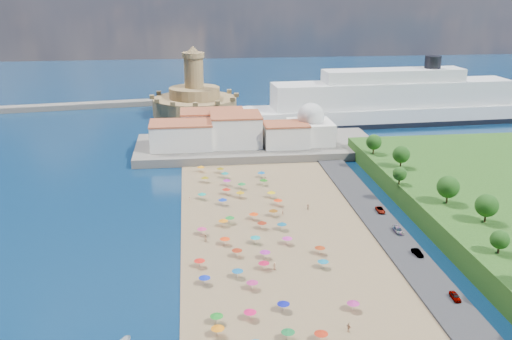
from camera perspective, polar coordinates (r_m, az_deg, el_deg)
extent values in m
plane|color=#071938|center=(146.22, -0.39, -6.09)|extent=(700.00, 700.00, 0.00)
cube|color=#59544C|center=(215.09, 0.07, 2.38)|extent=(90.00, 36.00, 3.00)
cube|color=#59544C|center=(247.58, -5.99, 4.33)|extent=(18.00, 70.00, 2.40)
cube|color=silver|center=(208.24, -7.48, 3.40)|extent=(22.00, 14.00, 9.00)
cube|color=silver|center=(210.57, -2.03, 3.99)|extent=(18.00, 16.00, 11.00)
cube|color=silver|center=(209.33, 2.99, 3.47)|extent=(16.00, 12.00, 8.00)
cube|color=silver|center=(221.84, -4.36, 4.56)|extent=(24.00, 14.00, 10.00)
cube|color=silver|center=(215.00, 5.44, 3.81)|extent=(16.00, 16.00, 8.00)
sphere|color=silver|center=(213.60, 5.49, 5.37)|extent=(10.00, 10.00, 10.00)
cylinder|color=silver|center=(212.79, 5.52, 6.37)|extent=(1.20, 1.20, 1.60)
cylinder|color=#A28751|center=(276.23, -6.13, 6.37)|extent=(40.00, 40.00, 8.00)
cylinder|color=#A28751|center=(274.98, -6.18, 7.70)|extent=(24.00, 24.00, 5.00)
cylinder|color=#A28751|center=(273.42, -6.24, 9.65)|extent=(9.00, 9.00, 14.00)
cylinder|color=#A28751|center=(272.34, -6.30, 11.36)|extent=(10.40, 10.40, 2.40)
cone|color=#A28751|center=(272.04, -6.32, 11.92)|extent=(6.00, 6.00, 3.00)
cube|color=black|center=(264.71, 13.27, 4.82)|extent=(136.38, 27.07, 2.18)
cube|color=white|center=(264.06, 13.31, 5.44)|extent=(135.36, 26.62, 8.07)
cube|color=white|center=(262.22, 13.46, 7.45)|extent=(108.31, 21.65, 10.76)
cube|color=white|center=(260.91, 13.59, 9.19)|extent=(63.34, 15.77, 5.38)
cylinder|color=black|center=(267.72, 17.27, 10.27)|extent=(7.17, 7.17, 5.38)
cylinder|color=gray|center=(177.00, -2.93, -1.26)|extent=(0.07, 0.07, 2.00)
cone|color=#A62390|center=(176.70, -2.93, -0.98)|extent=(2.50, 2.50, 0.60)
cylinder|color=gray|center=(166.20, -5.41, -2.64)|extent=(0.07, 0.07, 2.00)
cone|color=#0F8974|center=(165.88, -5.42, -2.35)|extent=(2.50, 2.50, 0.60)
cylinder|color=gray|center=(104.54, 6.52, -16.22)|extent=(0.07, 0.07, 2.00)
cone|color=#B6250E|center=(104.03, 6.54, -15.81)|extent=(2.50, 2.50, 0.60)
cylinder|color=gray|center=(127.99, 6.72, -9.33)|extent=(0.07, 0.07, 2.00)
cone|color=#106E94|center=(127.58, 6.73, -8.97)|extent=(2.50, 2.50, 0.60)
cylinder|color=gray|center=(123.40, -1.86, -10.32)|extent=(0.07, 0.07, 2.00)
cone|color=#0F5890|center=(122.97, -1.86, -9.95)|extent=(2.50, 2.50, 0.60)
cylinder|color=gray|center=(138.27, -0.06, -7.01)|extent=(0.07, 0.07, 2.00)
cone|color=teal|center=(137.89, -0.06, -6.67)|extent=(2.50, 2.50, 0.60)
cylinder|color=gray|center=(112.18, 2.76, -13.49)|extent=(0.07, 0.07, 2.00)
cone|color=#0B1190|center=(111.71, 2.76, -13.10)|extent=(2.50, 2.50, 0.60)
cylinder|color=gray|center=(134.03, 6.40, -7.99)|extent=(0.07, 0.07, 2.00)
cone|color=#9E300E|center=(133.63, 6.41, -7.64)|extent=(2.50, 2.50, 0.60)
cylinder|color=gray|center=(166.75, 1.55, -2.49)|extent=(0.07, 0.07, 2.00)
cone|color=yellow|center=(166.43, 1.55, -2.20)|extent=(2.50, 2.50, 0.60)
cylinder|color=gray|center=(183.66, -3.12, -0.53)|extent=(0.07, 0.07, 2.00)
cone|color=#0D7F7A|center=(183.37, -3.12, -0.26)|extent=(2.50, 2.50, 0.60)
cylinder|color=gray|center=(147.76, -3.30, -5.32)|extent=(0.07, 0.07, 2.00)
cone|color=orange|center=(147.40, -3.30, -5.00)|extent=(2.50, 2.50, 0.60)
cylinder|color=gray|center=(188.35, -3.58, -0.06)|extent=(0.07, 0.07, 2.00)
cone|color=#7A650B|center=(188.07, -3.59, 0.21)|extent=(2.50, 2.50, 0.60)
cylinder|color=gray|center=(119.05, -0.38, -11.45)|extent=(0.07, 0.07, 2.00)
cone|color=#AD2566|center=(118.61, -0.38, -11.07)|extent=(2.50, 2.50, 0.60)
cylinder|color=gray|center=(151.60, -0.23, -4.66)|extent=(0.07, 0.07, 2.00)
cone|color=#E53B0A|center=(151.25, -0.23, -4.34)|extent=(2.50, 2.50, 0.60)
cylinder|color=gray|center=(149.45, -2.62, -5.02)|extent=(0.07, 0.07, 2.00)
cone|color=#168127|center=(149.10, -2.62, -4.71)|extent=(2.50, 2.50, 0.60)
cylinder|color=gray|center=(146.21, 0.60, -5.55)|extent=(0.07, 0.07, 2.00)
cone|color=maroon|center=(145.85, 0.60, -5.23)|extent=(2.50, 2.50, 0.60)
cylinder|color=gray|center=(138.04, 3.14, -7.08)|extent=(0.07, 0.07, 2.00)
cone|color=#C52A9B|center=(137.66, 3.15, -6.74)|extent=(2.50, 2.50, 0.60)
cylinder|color=gray|center=(179.92, -5.11, -0.98)|extent=(0.07, 0.07, 2.00)
cone|color=olive|center=(179.62, -5.12, -0.71)|extent=(2.50, 2.50, 0.60)
cylinder|color=gray|center=(121.25, -5.16, -10.94)|extent=(0.07, 0.07, 2.00)
cone|color=#0D24AC|center=(120.82, -5.17, -10.57)|extent=(2.50, 2.50, 0.60)
cylinder|color=gray|center=(161.00, 2.22, -3.27)|extent=(0.07, 0.07, 2.00)
cone|color=#F7330B|center=(160.68, 2.23, -2.97)|extent=(2.50, 2.50, 0.60)
cylinder|color=gray|center=(132.14, -1.91, -8.28)|extent=(0.07, 0.07, 2.00)
cone|color=maroon|center=(131.74, -1.92, -7.93)|extent=(2.50, 2.50, 0.60)
cylinder|color=gray|center=(190.40, -5.52, 0.10)|extent=(0.07, 0.07, 2.00)
cone|color=orange|center=(190.12, -5.53, 0.36)|extent=(2.50, 2.50, 0.60)
cylinder|color=gray|center=(145.63, 2.60, -5.67)|extent=(0.07, 0.07, 2.00)
cone|color=#0D5679|center=(145.27, 2.61, -5.35)|extent=(2.50, 2.50, 0.60)
cylinder|color=gray|center=(153.79, 1.74, -4.32)|extent=(0.07, 0.07, 2.00)
cone|color=brown|center=(153.45, 1.74, -4.01)|extent=(2.50, 2.50, 0.60)
cylinder|color=gray|center=(137.78, -3.12, -7.13)|extent=(0.07, 0.07, 2.00)
cone|color=red|center=(137.40, -3.13, -6.79)|extent=(2.50, 2.50, 0.60)
cylinder|color=gray|center=(109.63, -0.60, -14.29)|extent=(0.07, 0.07, 2.00)
cone|color=#D11050|center=(109.15, -0.60, -13.90)|extent=(2.50, 2.50, 0.60)
cylinder|color=gray|center=(108.76, -3.95, -14.63)|extent=(0.07, 0.07, 2.00)
cone|color=#167D1E|center=(108.28, -3.96, -14.23)|extent=(2.50, 2.50, 0.60)
cylinder|color=gray|center=(128.10, -5.67, -9.27)|extent=(0.07, 0.07, 2.00)
cone|color=red|center=(127.69, -5.68, -8.91)|extent=(2.50, 2.50, 0.60)
cylinder|color=gray|center=(183.90, 0.54, -0.48)|extent=(0.07, 0.07, 2.00)
cone|color=#0C5AA0|center=(183.61, 0.54, -0.21)|extent=(2.50, 2.50, 0.60)
cylinder|color=gray|center=(161.50, -3.35, -3.22)|extent=(0.07, 0.07, 2.00)
cone|color=#0C2BA6|center=(161.17, -3.36, -2.92)|extent=(2.50, 2.50, 0.60)
cylinder|color=gray|center=(169.39, -2.98, -2.17)|extent=(0.07, 0.07, 2.00)
cone|color=#B11C0E|center=(169.08, -2.99, -1.88)|extent=(2.50, 2.50, 0.60)
cylinder|color=gray|center=(177.00, 0.78, -1.23)|extent=(0.07, 0.07, 2.00)
cone|color=#176B13|center=(176.70, 0.78, -0.96)|extent=(2.50, 2.50, 0.60)
cylinder|color=gray|center=(126.50, 0.79, -9.55)|extent=(0.07, 0.07, 2.00)
cone|color=#B90E37|center=(126.08, 0.79, -9.19)|extent=(2.50, 2.50, 0.60)
cylinder|color=gray|center=(173.76, -1.44, -1.62)|extent=(0.07, 0.07, 2.00)
cone|color=#157B2F|center=(173.46, -1.44, -1.34)|extent=(2.50, 2.50, 0.60)
cylinder|color=gray|center=(105.44, -3.85, -15.80)|extent=(0.07, 0.07, 2.00)
cone|color=orange|center=(104.94, -3.86, -15.39)|extent=(2.50, 2.50, 0.60)
cylinder|color=gray|center=(143.44, -5.43, -6.13)|extent=(0.07, 0.07, 2.00)
cone|color=#C82B6A|center=(143.07, -5.44, -5.80)|extent=(2.50, 2.50, 0.60)
cylinder|color=gray|center=(104.45, 3.22, -16.15)|extent=(0.07, 0.07, 2.00)
cone|color=#11642C|center=(103.95, 3.23, -15.74)|extent=(2.50, 2.50, 0.60)
cylinder|color=gray|center=(113.76, 9.68, -13.27)|extent=(0.07, 0.07, 2.00)
cone|color=#A52374|center=(113.29, 9.70, -12.88)|extent=(2.50, 2.50, 0.60)
cylinder|color=gray|center=(131.27, 0.92, -8.46)|extent=(0.07, 0.07, 2.00)
cone|color=#A12291|center=(130.87, 0.92, -8.11)|extent=(2.50, 2.50, 0.60)
cylinder|color=gray|center=(166.74, -1.58, -2.49)|extent=(0.07, 0.07, 2.00)
cone|color=#CE970B|center=(166.42, -1.58, -2.20)|extent=(2.50, 2.50, 0.60)
imported|color=tan|center=(167.91, -1.64, -2.39)|extent=(0.99, 1.06, 1.73)
imported|color=tan|center=(154.71, 2.68, -4.24)|extent=(0.74, 0.77, 1.78)
imported|color=tan|center=(165.06, -6.63, -2.91)|extent=(0.77, 1.12, 1.58)
imported|color=tan|center=(158.85, 5.22, -3.70)|extent=(1.09, 1.65, 1.71)
imported|color=tan|center=(180.26, 0.95, -0.90)|extent=(1.20, 1.36, 1.82)
imported|color=tan|center=(107.60, 9.26, -15.29)|extent=(1.08, 1.13, 1.88)
imported|color=tan|center=(139.91, -5.10, -6.79)|extent=(1.05, 0.90, 1.89)
imported|color=tan|center=(126.64, 1.87, -9.58)|extent=(1.01, 0.86, 1.75)
imported|color=gray|center=(159.38, 12.33, -3.91)|extent=(2.23, 4.41, 1.20)
imported|color=gray|center=(137.12, 15.84, -7.95)|extent=(1.83, 3.92, 1.24)
imported|color=gray|center=(147.63, 14.02, -5.85)|extent=(1.88, 4.44, 1.28)
imported|color=gray|center=(121.71, 19.29, -11.83)|extent=(1.62, 3.66, 1.22)
cylinder|color=#382314|center=(131.15, 23.10, -7.21)|extent=(0.50, 0.50, 2.25)
sphere|color=#14380F|center=(130.34, 23.21, -6.40)|extent=(4.04, 4.04, 4.04)
cylinder|color=#382314|center=(146.12, 21.95, -4.30)|extent=(0.50, 0.50, 3.05)
sphere|color=#14380F|center=(145.15, 22.08, -3.30)|extent=(5.48, 5.48, 5.48)
cylinder|color=#382314|center=(154.99, 18.56, -2.60)|extent=(0.50, 0.50, 3.21)
sphere|color=#14380F|center=(154.03, 18.66, -1.60)|extent=(5.77, 5.77, 5.77)
cylinder|color=#382314|center=(166.00, 14.14, -1.01)|extent=(0.50, 0.50, 2.20)
sphere|color=#14380F|center=(165.37, 14.19, -0.36)|extent=(3.96, 3.96, 3.96)
cylinder|color=#382314|center=(181.07, 14.26, 0.72)|extent=(0.50, 0.50, 2.97)
sphere|color=#14380F|center=(180.32, 14.33, 1.53)|extent=(5.34, 5.34, 5.34)
cylinder|color=#382314|center=(193.68, 11.66, 2.02)|extent=(0.50, 0.50, 2.84)
sphere|color=#14380F|center=(193.00, 11.70, 2.75)|extent=(5.12, 5.12, 5.12)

